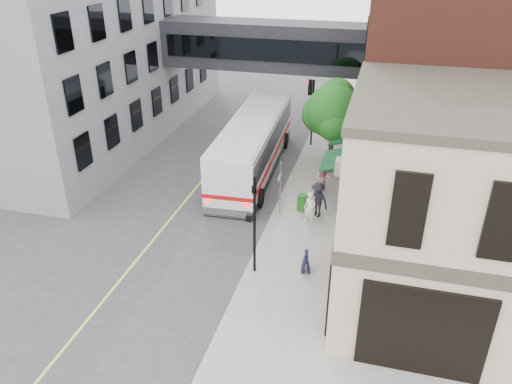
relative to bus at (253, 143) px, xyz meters
The scene contains 17 objects.
ground 12.57m from the bus, 78.84° to the right, with size 120.00×120.00×0.00m, color #38383A.
sidewalk_main 5.08m from the bus, 22.26° to the left, with size 4.00×60.00×0.15m, color gray.
corner_building 15.46m from the bus, 41.86° to the right, with size 10.19×8.12×8.45m.
brick_building 13.70m from the bus, 12.74° to the left, with size 13.76×18.00×14.00m.
opposite_building 15.94m from the bus, 165.39° to the left, with size 14.00×24.00×14.00m, color slate.
skyway_bridge 7.46m from the bus, 95.85° to the left, with size 14.00×3.18×3.00m.
traffic_signal_near 10.63m from the bus, 74.78° to the right, with size 0.44×0.22×4.60m.
traffic_signal_far 5.69m from the bus, 60.97° to the left, with size 0.53×0.28×4.50m.
street_sign_pole 5.90m from the bus, 61.71° to the right, with size 0.08×0.75×3.00m.
street_tree 5.14m from the bus, 12.52° to the left, with size 3.80×3.20×5.60m.
lane_marking 3.87m from the bus, 139.75° to the right, with size 0.12×40.00×0.01m, color #D8CC4C.
bus is the anchor object (origin of this frame).
pedestrian_a 7.22m from the bus, 51.88° to the right, with size 0.62×0.41×1.70m, color silver.
pedestrian_b 5.14m from the bus, 24.96° to the right, with size 0.86×0.67×1.76m, color pink.
pedestrian_c 6.79m from the bus, 45.99° to the right, with size 1.23×0.70×1.90m, color black.
newspaper_box 6.04m from the bus, 49.07° to the right, with size 0.45×0.40×0.90m, color #175B14.
sandwich_board 10.92m from the bus, 62.91° to the right, with size 0.34×0.53×0.94m, color black.
Camera 1 is at (4.97, -14.99, 13.10)m, focal length 35.00 mm.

